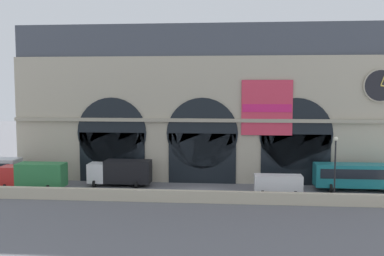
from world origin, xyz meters
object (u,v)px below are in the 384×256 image
box_truck_west (34,175)px  box_truck_midwest (121,172)px  van_mideast (278,184)px  bus_east (363,176)px  street_lamp_quayside (335,161)px

box_truck_west → box_truck_midwest: size_ratio=1.00×
box_truck_west → van_mideast: (27.97, 0.02, -0.45)m
van_mideast → bus_east: size_ratio=0.47×
box_truck_west → bus_east: 37.97m
box_truck_midwest → van_mideast: size_ratio=1.44×
box_truck_midwest → van_mideast: bearing=-8.8°
box_truck_west → street_lamp_quayside: (33.29, -3.33, 2.71)m
box_truck_west → van_mideast: box_truck_west is taller
street_lamp_quayside → bus_east: bearing=53.3°
box_truck_west → box_truck_midwest: same height
van_mideast → street_lamp_quayside: size_ratio=0.75×
box_truck_west → street_lamp_quayside: size_ratio=1.09×
box_truck_midwest → street_lamp_quayside: 24.71m
bus_east → street_lamp_quayside: (-4.57, -6.13, 2.63)m
box_truck_midwest → bus_east: (28.34, -0.08, 0.08)m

